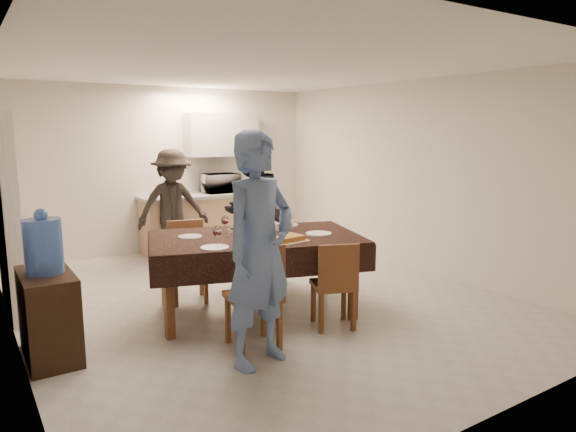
{
  "coord_description": "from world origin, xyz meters",
  "views": [
    {
      "loc": [
        -2.84,
        -4.94,
        1.93
      ],
      "look_at": [
        0.18,
        -0.3,
        1.0
      ],
      "focal_mm": 32.0,
      "sensor_mm": 36.0,
      "label": 1
    }
  ],
  "objects_px": {
    "water_pitcher": "(286,224)",
    "water_jug": "(43,246)",
    "microwave": "(221,183)",
    "dining_table": "(255,239)",
    "person_kitchen": "(173,206)",
    "console": "(49,315)",
    "wine_bottle": "(249,220)",
    "person_near": "(260,250)",
    "person_far": "(252,210)",
    "savoury_tart": "(283,239)"
  },
  "relations": [
    {
      "from": "water_pitcher",
      "to": "water_jug",
      "type": "bearing_deg",
      "value": 178.39
    },
    {
      "from": "water_pitcher",
      "to": "microwave",
      "type": "bearing_deg",
      "value": 76.88
    },
    {
      "from": "dining_table",
      "to": "person_kitchen",
      "type": "xyz_separation_m",
      "value": [
        0.07,
        2.59,
        0.03
      ]
    },
    {
      "from": "console",
      "to": "water_jug",
      "type": "distance_m",
      "value": 0.6
    },
    {
      "from": "dining_table",
      "to": "microwave",
      "type": "relative_size",
      "value": 4.3
    },
    {
      "from": "dining_table",
      "to": "water_pitcher",
      "type": "distance_m",
      "value": 0.38
    },
    {
      "from": "dining_table",
      "to": "wine_bottle",
      "type": "height_order",
      "value": "wine_bottle"
    },
    {
      "from": "wine_bottle",
      "to": "person_kitchen",
      "type": "height_order",
      "value": "person_kitchen"
    },
    {
      "from": "dining_table",
      "to": "console",
      "type": "bearing_deg",
      "value": -162.91
    },
    {
      "from": "dining_table",
      "to": "console",
      "type": "xyz_separation_m",
      "value": [
        -2.01,
        0.02,
        -0.43
      ]
    },
    {
      "from": "person_near",
      "to": "person_far",
      "type": "distance_m",
      "value": 2.37
    },
    {
      "from": "dining_table",
      "to": "water_jug",
      "type": "bearing_deg",
      "value": -162.91
    },
    {
      "from": "microwave",
      "to": "person_kitchen",
      "type": "relative_size",
      "value": 0.34
    },
    {
      "from": "water_pitcher",
      "to": "person_far",
      "type": "distance_m",
      "value": 1.12
    },
    {
      "from": "savoury_tart",
      "to": "microwave",
      "type": "distance_m",
      "value": 3.57
    },
    {
      "from": "water_pitcher",
      "to": "wine_bottle",
      "type": "bearing_deg",
      "value": 165.96
    },
    {
      "from": "wine_bottle",
      "to": "microwave",
      "type": "relative_size",
      "value": 0.57
    },
    {
      "from": "microwave",
      "to": "person_near",
      "type": "relative_size",
      "value": 0.29
    },
    {
      "from": "water_jug",
      "to": "water_pitcher",
      "type": "height_order",
      "value": "water_jug"
    },
    {
      "from": "dining_table",
      "to": "person_far",
      "type": "distance_m",
      "value": 1.19
    },
    {
      "from": "water_pitcher",
      "to": "person_kitchen",
      "type": "height_order",
      "value": "person_kitchen"
    },
    {
      "from": "console",
      "to": "person_far",
      "type": "height_order",
      "value": "person_far"
    },
    {
      "from": "microwave",
      "to": "person_kitchen",
      "type": "xyz_separation_m",
      "value": [
        -1.0,
        -0.45,
        -0.24
      ]
    },
    {
      "from": "water_jug",
      "to": "water_pitcher",
      "type": "relative_size",
      "value": 2.29
    },
    {
      "from": "wine_bottle",
      "to": "person_kitchen",
      "type": "distance_m",
      "value": 2.55
    },
    {
      "from": "water_jug",
      "to": "microwave",
      "type": "bearing_deg",
      "value": 44.52
    },
    {
      "from": "person_near",
      "to": "person_kitchen",
      "type": "distance_m",
      "value": 3.7
    },
    {
      "from": "water_jug",
      "to": "savoury_tart",
      "type": "xyz_separation_m",
      "value": [
        2.11,
        -0.4,
        -0.11
      ]
    },
    {
      "from": "water_jug",
      "to": "wine_bottle",
      "type": "relative_size",
      "value": 1.41
    },
    {
      "from": "microwave",
      "to": "person_kitchen",
      "type": "distance_m",
      "value": 1.12
    },
    {
      "from": "microwave",
      "to": "person_near",
      "type": "distance_m",
      "value": 4.41
    },
    {
      "from": "microwave",
      "to": "wine_bottle",
      "type": "bearing_deg",
      "value": 69.47
    },
    {
      "from": "wine_bottle",
      "to": "savoury_tart",
      "type": "distance_m",
      "value": 0.47
    },
    {
      "from": "person_far",
      "to": "person_near",
      "type": "bearing_deg",
      "value": 41.69
    },
    {
      "from": "savoury_tart",
      "to": "water_jug",
      "type": "bearing_deg",
      "value": 169.36
    },
    {
      "from": "savoury_tart",
      "to": "person_near",
      "type": "xyz_separation_m",
      "value": [
        -0.65,
        -0.67,
        0.1
      ]
    },
    {
      "from": "person_near",
      "to": "dining_table",
      "type": "bearing_deg",
      "value": 47.39
    },
    {
      "from": "person_near",
      "to": "console",
      "type": "bearing_deg",
      "value": 128.87
    },
    {
      "from": "console",
      "to": "person_near",
      "type": "distance_m",
      "value": 1.9
    },
    {
      "from": "wine_bottle",
      "to": "person_far",
      "type": "bearing_deg",
      "value": 59.04
    },
    {
      "from": "wine_bottle",
      "to": "savoury_tart",
      "type": "bearing_deg",
      "value": -70.77
    },
    {
      "from": "savoury_tart",
      "to": "person_near",
      "type": "relative_size",
      "value": 0.23
    },
    {
      "from": "console",
      "to": "person_kitchen",
      "type": "distance_m",
      "value": 3.34
    },
    {
      "from": "person_far",
      "to": "person_kitchen",
      "type": "bearing_deg",
      "value": -93.46
    },
    {
      "from": "dining_table",
      "to": "savoury_tart",
      "type": "height_order",
      "value": "savoury_tart"
    },
    {
      "from": "person_far",
      "to": "wine_bottle",
      "type": "bearing_deg",
      "value": 38.37
    },
    {
      "from": "person_kitchen",
      "to": "savoury_tart",
      "type": "bearing_deg",
      "value": -89.45
    },
    {
      "from": "microwave",
      "to": "person_far",
      "type": "xyz_separation_m",
      "value": [
        -0.52,
        -1.99,
        -0.14
      ]
    },
    {
      "from": "person_near",
      "to": "person_far",
      "type": "height_order",
      "value": "person_near"
    },
    {
      "from": "water_pitcher",
      "to": "person_near",
      "type": "relative_size",
      "value": 0.1
    }
  ]
}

